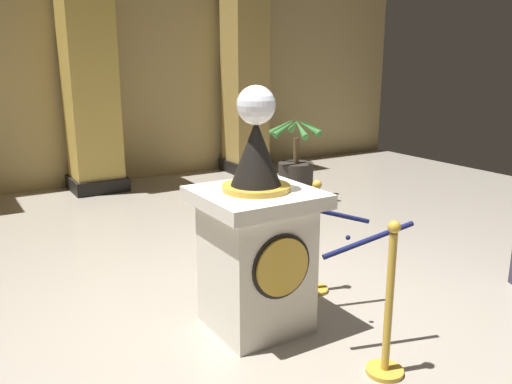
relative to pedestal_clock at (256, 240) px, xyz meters
name	(u,v)px	position (x,y,z in m)	size (l,w,h in m)	color
ground_plane	(267,317)	(0.14, 0.07, -0.68)	(12.47, 12.47, 0.00)	#9E9384
back_wall	(80,74)	(0.14, 5.37, 1.02)	(12.47, 0.16, 3.40)	tan
pedestal_clock	(256,240)	(0.00, 0.00, 0.00)	(0.81, 0.81, 1.78)	silver
stanchion_near	(388,323)	(0.37, -0.95, -0.32)	(0.24, 0.24, 1.02)	gold
stanchion_far	(315,254)	(0.74, 0.25, -0.34)	(0.24, 0.24, 0.98)	gold
velvet_rope	(348,226)	(0.56, -0.35, 0.11)	(0.81, 0.82, 0.22)	#141947
column_right	(245,77)	(2.76, 4.86, 0.94)	(0.74, 0.74, 3.27)	black
column_centre_rear	(90,81)	(0.14, 4.86, 0.94)	(0.82, 0.82, 3.27)	black
potted_palm_right	(296,172)	(2.42, 2.87, -0.29)	(0.81, 0.77, 1.19)	#2D2823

